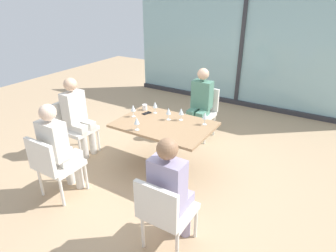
# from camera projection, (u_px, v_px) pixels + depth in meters

# --- Properties ---
(ground_plane) EXTENTS (12.00, 12.00, 0.00)m
(ground_plane) POSITION_uv_depth(u_px,v_px,m) (165.00, 167.00, 4.38)
(ground_plane) COLOR tan
(window_wall_backdrop) EXTENTS (5.25, 0.10, 2.70)m
(window_wall_backdrop) POSITION_uv_depth(u_px,v_px,m) (241.00, 52.00, 6.34)
(window_wall_backdrop) COLOR #8EB7BC
(window_wall_backdrop) RESTS_ON ground_plane
(dining_table_main) EXTENTS (1.35, 0.92, 0.73)m
(dining_table_main) POSITION_uv_depth(u_px,v_px,m) (164.00, 134.00, 4.15)
(dining_table_main) COLOR #997551
(dining_table_main) RESTS_ON ground_plane
(chair_front_right) EXTENTS (0.46, 0.50, 0.87)m
(chair_front_right) POSITION_uv_depth(u_px,v_px,m) (165.00, 211.00, 2.80)
(chair_front_right) COLOR silver
(chair_front_right) RESTS_ON ground_plane
(chair_near_window) EXTENTS (0.46, 0.51, 0.87)m
(chair_near_window) POSITION_uv_depth(u_px,v_px,m) (202.00, 110.00, 5.16)
(chair_near_window) COLOR silver
(chair_near_window) RESTS_ON ground_plane
(chair_front_left) EXTENTS (0.46, 0.50, 0.87)m
(chair_front_left) POSITION_uv_depth(u_px,v_px,m) (54.00, 163.00, 3.56)
(chair_front_left) COLOR silver
(chair_front_left) RESTS_ON ground_plane
(chair_side_end) EXTENTS (0.50, 0.46, 0.87)m
(chair_side_end) POSITION_uv_depth(u_px,v_px,m) (74.00, 124.00, 4.62)
(chair_side_end) COLOR silver
(chair_side_end) RESTS_ON ground_plane
(person_front_right) EXTENTS (0.34, 0.39, 1.26)m
(person_front_right) POSITION_uv_depth(u_px,v_px,m) (171.00, 188.00, 2.79)
(person_front_right) COLOR #9E93B7
(person_front_right) RESTS_ON ground_plane
(person_near_window) EXTENTS (0.34, 0.39, 1.26)m
(person_near_window) POSITION_uv_depth(u_px,v_px,m) (200.00, 101.00, 4.99)
(person_near_window) COLOR #4C7F6B
(person_near_window) RESTS_ON ground_plane
(person_front_left) EXTENTS (0.34, 0.39, 1.26)m
(person_front_left) POSITION_uv_depth(u_px,v_px,m) (58.00, 145.00, 3.56)
(person_front_left) COLOR silver
(person_front_left) RESTS_ON ground_plane
(person_side_end) EXTENTS (0.39, 0.34, 1.26)m
(person_side_end) POSITION_uv_depth(u_px,v_px,m) (77.00, 114.00, 4.48)
(person_side_end) COLOR silver
(person_side_end) RESTS_ON ground_plane
(wine_glass_0) EXTENTS (0.07, 0.07, 0.18)m
(wine_glass_0) POSITION_uv_depth(u_px,v_px,m) (133.00, 108.00, 4.24)
(wine_glass_0) COLOR silver
(wine_glass_0) RESTS_ON dining_table_main
(wine_glass_1) EXTENTS (0.07, 0.07, 0.18)m
(wine_glass_1) POSITION_uv_depth(u_px,v_px,m) (169.00, 111.00, 4.13)
(wine_glass_1) COLOR silver
(wine_glass_1) RESTS_ON dining_table_main
(wine_glass_2) EXTENTS (0.07, 0.07, 0.18)m
(wine_glass_2) POSITION_uv_depth(u_px,v_px,m) (181.00, 112.00, 4.12)
(wine_glass_2) COLOR silver
(wine_glass_2) RESTS_ON dining_table_main
(wine_glass_3) EXTENTS (0.07, 0.07, 0.18)m
(wine_glass_3) POSITION_uv_depth(u_px,v_px,m) (205.00, 116.00, 3.98)
(wine_glass_3) COLOR silver
(wine_glass_3) RESTS_ON dining_table_main
(wine_glass_4) EXTENTS (0.07, 0.07, 0.18)m
(wine_glass_4) POSITION_uv_depth(u_px,v_px,m) (137.00, 121.00, 3.83)
(wine_glass_4) COLOR silver
(wine_glass_4) RESTS_ON dining_table_main
(wine_glass_5) EXTENTS (0.07, 0.07, 0.18)m
(wine_glass_5) POSITION_uv_depth(u_px,v_px,m) (155.00, 105.00, 4.37)
(wine_glass_5) COLOR silver
(wine_glass_5) RESTS_ON dining_table_main
(coffee_cup) EXTENTS (0.08, 0.08, 0.09)m
(coffee_cup) POSITION_uv_depth(u_px,v_px,m) (145.00, 107.00, 4.52)
(coffee_cup) COLOR white
(coffee_cup) RESTS_ON dining_table_main
(cell_phone_on_table) EXTENTS (0.10, 0.16, 0.01)m
(cell_phone_on_table) POSITION_uv_depth(u_px,v_px,m) (147.00, 113.00, 4.41)
(cell_phone_on_table) COLOR black
(cell_phone_on_table) RESTS_ON dining_table_main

